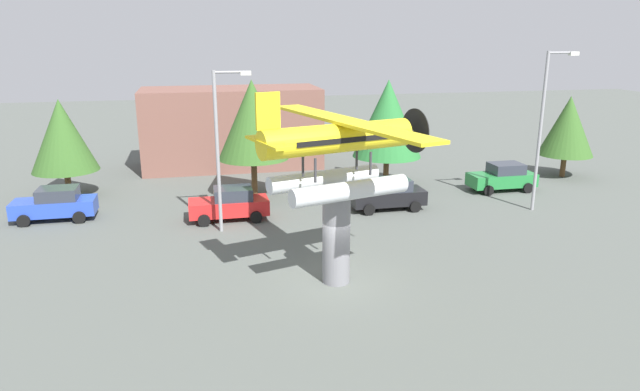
% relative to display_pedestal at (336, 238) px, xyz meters
% --- Properties ---
extents(ground_plane, '(140.00, 140.00, 0.00)m').
position_rel_display_pedestal_xyz_m(ground_plane, '(0.00, 0.00, -1.85)').
color(ground_plane, '#515651').
extents(display_pedestal, '(1.10, 1.10, 3.70)m').
position_rel_display_pedestal_xyz_m(display_pedestal, '(0.00, 0.00, 0.00)').
color(display_pedestal, slate).
rests_on(display_pedestal, ground).
extents(floatplane_monument, '(7.19, 10.30, 4.00)m').
position_rel_display_pedestal_xyz_m(floatplane_monument, '(0.13, 0.04, 3.52)').
color(floatplane_monument, silver).
rests_on(floatplane_monument, display_pedestal).
extents(car_near_blue, '(4.20, 2.02, 1.76)m').
position_rel_display_pedestal_xyz_m(car_near_blue, '(-12.74, 10.93, -0.97)').
color(car_near_blue, '#2847B7').
rests_on(car_near_blue, ground).
extents(car_mid_red, '(4.20, 2.02, 1.76)m').
position_rel_display_pedestal_xyz_m(car_mid_red, '(-3.62, 8.97, -0.97)').
color(car_mid_red, red).
rests_on(car_mid_red, ground).
extents(car_far_black, '(4.20, 2.02, 1.76)m').
position_rel_display_pedestal_xyz_m(car_far_black, '(5.29, 8.96, -0.97)').
color(car_far_black, black).
rests_on(car_far_black, ground).
extents(car_distant_green, '(4.20, 2.02, 1.76)m').
position_rel_display_pedestal_xyz_m(car_distant_green, '(13.68, 11.20, -0.97)').
color(car_distant_green, '#237A38').
rests_on(car_distant_green, ground).
extents(streetlight_primary, '(1.84, 0.28, 7.99)m').
position_rel_display_pedestal_xyz_m(streetlight_primary, '(-4.01, 7.18, 2.78)').
color(streetlight_primary, gray).
rests_on(streetlight_primary, ground).
extents(streetlight_secondary, '(1.84, 0.28, 8.77)m').
position_rel_display_pedestal_xyz_m(streetlight_secondary, '(13.41, 7.04, 3.18)').
color(streetlight_secondary, gray).
rests_on(streetlight_secondary, ground).
extents(storefront_building, '(12.90, 5.55, 5.81)m').
position_rel_display_pedestal_xyz_m(storefront_building, '(-2.54, 22.00, 1.06)').
color(storefront_building, brown).
rests_on(storefront_building, ground).
extents(tree_west, '(3.88, 3.88, 5.96)m').
position_rel_display_pedestal_xyz_m(tree_west, '(-12.97, 15.57, 1.94)').
color(tree_west, brown).
rests_on(tree_west, ground).
extents(tree_east, '(4.23, 4.23, 7.08)m').
position_rel_display_pedestal_xyz_m(tree_east, '(-1.85, 13.19, 2.87)').
color(tree_east, brown).
rests_on(tree_east, ground).
extents(tree_center_back, '(4.43, 4.43, 6.87)m').
position_rel_display_pedestal_xyz_m(tree_center_back, '(6.87, 14.03, 2.56)').
color(tree_center_back, brown).
rests_on(tree_center_back, ground).
extents(tree_far_east, '(3.65, 3.65, 5.60)m').
position_rel_display_pedestal_xyz_m(tree_far_east, '(19.73, 13.65, 1.71)').
color(tree_far_east, brown).
rests_on(tree_far_east, ground).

